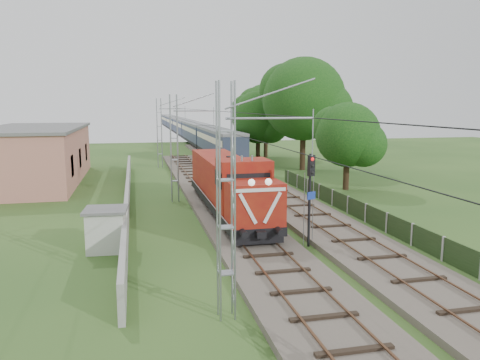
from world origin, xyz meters
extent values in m
plane|color=#284B1C|center=(0.00, 0.00, 0.00)|extent=(140.00, 140.00, 0.00)
cube|color=#6B6054|center=(0.00, 7.00, 0.15)|extent=(4.20, 70.00, 0.30)
cube|color=black|center=(0.00, 7.00, 0.35)|extent=(2.40, 70.00, 0.10)
cube|color=brown|center=(-0.85, 7.00, 0.42)|extent=(0.08, 70.00, 0.05)
cube|color=brown|center=(0.85, 7.00, 0.42)|extent=(0.08, 70.00, 0.05)
cube|color=#6B6054|center=(5.00, 20.00, 0.15)|extent=(4.20, 80.00, 0.30)
cube|color=black|center=(5.00, 20.00, 0.35)|extent=(2.40, 80.00, 0.10)
cube|color=brown|center=(4.15, 20.00, 0.42)|extent=(0.08, 80.00, 0.05)
cube|color=brown|center=(5.85, 20.00, 0.42)|extent=(0.08, 80.00, 0.05)
cylinder|color=gray|center=(-1.50, -8.00, 6.80)|extent=(3.00, 0.08, 0.08)
cylinder|color=gray|center=(-1.50, 12.00, 6.80)|extent=(3.00, 0.08, 0.08)
cylinder|color=gray|center=(-1.50, 32.00, 6.80)|extent=(3.00, 0.08, 0.08)
cylinder|color=black|center=(0.00, 12.00, 5.50)|extent=(0.03, 70.00, 0.03)
cylinder|color=black|center=(0.00, 12.00, 6.80)|extent=(0.03, 70.00, 0.03)
cube|color=#9E9E99|center=(-6.50, 12.00, 0.75)|extent=(0.25, 40.00, 1.50)
cube|color=#BB7164|center=(-15.00, 24.00, 2.50)|extent=(8.00, 20.00, 5.00)
cube|color=#606060|center=(-15.00, 24.00, 5.10)|extent=(8.40, 20.40, 0.25)
cube|color=black|center=(-11.05, 18.00, 2.20)|extent=(0.10, 1.60, 1.80)
cube|color=black|center=(-11.05, 24.00, 2.20)|extent=(0.10, 1.60, 1.80)
cube|color=black|center=(-11.05, 30.00, 2.20)|extent=(0.10, 1.60, 1.80)
cube|color=black|center=(8.00, 3.00, 0.60)|extent=(0.05, 32.00, 1.15)
cube|color=#9E9E99|center=(8.00, 18.00, 0.60)|extent=(0.12, 0.12, 1.20)
cube|color=black|center=(0.00, 6.72, 0.97)|extent=(2.85, 16.12, 0.47)
cube|color=black|center=(0.00, 1.51, 0.69)|extent=(2.09, 3.41, 0.47)
cube|color=black|center=(0.00, 11.94, 0.69)|extent=(2.09, 3.41, 0.47)
cube|color=black|center=(0.00, -1.24, 0.59)|extent=(2.47, 0.24, 0.33)
cube|color=maroon|center=(0.00, -0.15, 2.30)|extent=(2.75, 2.37, 2.18)
sphere|color=white|center=(-0.43, -1.29, 3.53)|extent=(0.34, 0.34, 0.34)
sphere|color=white|center=(0.43, -1.29, 3.53)|extent=(0.34, 0.34, 0.34)
cube|color=silver|center=(-0.62, -1.36, 2.25)|extent=(0.95, 0.06, 1.59)
cube|color=silver|center=(0.62, -1.36, 2.25)|extent=(0.95, 0.06, 1.59)
cube|color=silver|center=(0.00, -1.36, 3.15)|extent=(2.56, 0.06, 0.17)
cube|color=maroon|center=(0.00, 2.17, 2.73)|extent=(2.85, 2.28, 3.03)
cube|color=black|center=(0.00, 1.02, 3.20)|extent=(2.37, 0.06, 0.85)
cube|color=maroon|center=(0.00, 9.05, 2.44)|extent=(2.66, 11.47, 2.47)
cylinder|color=black|center=(0.00, 6.16, 3.82)|extent=(0.42, 0.42, 0.38)
cylinder|color=gray|center=(-0.28, 1.41, 4.39)|extent=(0.11, 0.11, 0.33)
cylinder|color=gray|center=(0.28, 1.41, 4.39)|extent=(0.11, 0.11, 0.33)
cube|color=black|center=(5.00, 37.76, 0.89)|extent=(2.84, 21.57, 0.49)
cube|color=#2F364F|center=(5.00, 37.76, 2.46)|extent=(2.94, 21.57, 2.65)
cube|color=beige|center=(5.00, 37.76, 2.95)|extent=(2.98, 20.71, 0.74)
cube|color=slate|center=(5.00, 37.76, 3.93)|extent=(2.99, 21.57, 0.34)
cube|color=black|center=(5.00, 60.31, 0.89)|extent=(2.84, 21.57, 0.49)
cube|color=#2F364F|center=(5.00, 60.31, 2.46)|extent=(2.94, 21.57, 2.65)
cube|color=beige|center=(5.00, 60.31, 2.95)|extent=(2.98, 20.71, 0.74)
cube|color=slate|center=(5.00, 60.31, 3.93)|extent=(2.99, 21.57, 0.34)
cube|color=black|center=(5.00, 82.86, 0.89)|extent=(2.84, 21.57, 0.49)
cube|color=#2F364F|center=(5.00, 82.86, 2.46)|extent=(2.94, 21.57, 2.65)
cube|color=beige|center=(5.00, 82.86, 2.95)|extent=(2.98, 20.71, 0.74)
cube|color=slate|center=(5.00, 82.86, 3.93)|extent=(2.99, 21.57, 0.34)
cube|color=black|center=(5.00, 105.41, 0.89)|extent=(2.84, 21.57, 0.49)
cube|color=#2F364F|center=(5.00, 105.41, 2.46)|extent=(2.94, 21.57, 2.65)
cube|color=beige|center=(5.00, 105.41, 2.95)|extent=(2.98, 20.71, 0.74)
cube|color=slate|center=(5.00, 105.41, 3.93)|extent=(2.99, 21.57, 0.34)
cube|color=black|center=(5.00, 127.96, 0.89)|extent=(2.84, 21.57, 0.49)
cube|color=#2F364F|center=(5.00, 127.96, 2.46)|extent=(2.94, 21.57, 2.65)
cube|color=beige|center=(5.00, 127.96, 2.95)|extent=(2.98, 20.71, 0.74)
cube|color=slate|center=(5.00, 127.96, 3.93)|extent=(2.99, 21.57, 0.34)
cylinder|color=black|center=(2.71, -0.92, 2.41)|extent=(0.13, 0.13, 4.82)
cube|color=black|center=(2.71, -1.06, 4.24)|extent=(0.39, 0.32, 1.06)
sphere|color=red|center=(2.71, -1.18, 4.58)|extent=(0.17, 0.17, 0.17)
sphere|color=black|center=(2.71, -1.18, 4.24)|extent=(0.17, 0.17, 0.17)
sphere|color=black|center=(2.71, -1.18, 3.90)|extent=(0.17, 0.17, 0.17)
cube|color=#193297|center=(2.76, -1.03, 2.70)|extent=(0.51, 0.25, 0.39)
cube|color=beige|center=(-7.40, 0.71, 1.00)|extent=(1.93, 1.93, 1.99)
cube|color=#606060|center=(-7.40, 0.71, 2.08)|extent=(2.22, 2.22, 0.14)
cylinder|color=#3D2519|center=(11.83, 13.91, 1.68)|extent=(0.51, 0.51, 3.36)
sphere|color=#0F3710|center=(11.83, 13.91, 4.74)|extent=(5.50, 5.50, 5.50)
sphere|color=#0F3710|center=(12.93, 13.08, 3.97)|extent=(3.85, 3.85, 3.85)
sphere|color=#0F3710|center=(10.87, 14.87, 5.35)|extent=(3.57, 3.57, 3.57)
cylinder|color=#3D2519|center=(12.56, 26.60, 2.80)|extent=(0.62, 0.62, 5.59)
sphere|color=#0F3710|center=(12.56, 26.60, 7.88)|extent=(9.16, 9.16, 9.16)
sphere|color=#0F3710|center=(14.39, 25.23, 6.61)|extent=(6.41, 6.41, 6.41)
sphere|color=#0F3710|center=(10.95, 28.20, 8.90)|extent=(5.95, 5.95, 5.95)
cylinder|color=#3D2519|center=(9.52, 34.69, 2.03)|extent=(0.55, 0.55, 4.05)
sphere|color=#0F3710|center=(9.52, 34.69, 5.71)|extent=(6.63, 6.63, 6.63)
sphere|color=#0F3710|center=(10.84, 33.70, 4.79)|extent=(4.64, 4.64, 4.64)
sphere|color=#0F3710|center=(8.36, 35.85, 6.44)|extent=(4.31, 4.31, 4.31)
cylinder|color=#3D2519|center=(12.11, 40.14, 2.28)|extent=(0.55, 0.55, 4.56)
sphere|color=#0F3710|center=(12.11, 40.14, 6.42)|extent=(7.46, 7.46, 7.46)
sphere|color=#0F3710|center=(13.60, 39.02, 5.39)|extent=(5.22, 5.22, 5.22)
sphere|color=#0F3710|center=(10.80, 41.45, 7.25)|extent=(4.85, 4.85, 4.85)
camera|label=1|loc=(-5.90, -22.88, 7.23)|focal=35.00mm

